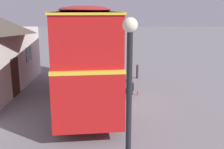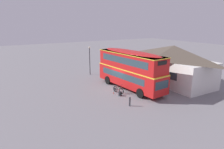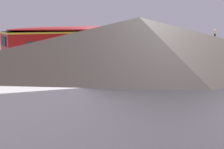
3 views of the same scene
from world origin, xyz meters
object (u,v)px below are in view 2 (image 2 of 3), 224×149
Objects in this scene: touring_bicycle at (118,90)px; street_lamp at (90,57)px; double_decker_bus at (130,68)px; kerb_bollard at (130,101)px; backpack_on_ground at (120,94)px; water_bottle_red_squeeze at (114,93)px.

touring_bicycle is 0.37× the size of street_lamp.
double_decker_bus is 5.87m from kerb_bollard.
touring_bicycle reaches higher than backpack_on_ground.
street_lamp reaches higher than water_bottle_red_squeeze.
double_decker_bus reaches higher than water_bottle_red_squeeze.
water_bottle_red_squeeze is 0.22× the size of kerb_bollard.
backpack_on_ground is 0.11× the size of street_lamp.
backpack_on_ground is 10.70m from street_lamp.
backpack_on_ground is 2.39× the size of water_bottle_red_squeeze.
water_bottle_red_squeeze is at bearing 173.62° from kerb_bollard.
street_lamp is at bearing 172.22° from kerb_bollard.
street_lamp is at bearing 175.63° from touring_bicycle.
double_decker_bus is 10.67× the size of kerb_bollard.
backpack_on_ground is at bearing -19.03° from touring_bicycle.
double_decker_bus is 3.78m from backpack_on_ground.
kerb_bollard reaches higher than water_bottle_red_squeeze.
kerb_bollard is (4.40, -3.23, -2.15)m from double_decker_bus.
street_lamp is 4.64× the size of kerb_bollard.
double_decker_bus is at bearing 143.79° from kerb_bollard.
kerb_bollard is (3.89, -1.09, 0.13)m from touring_bicycle.
double_decker_bus is at bearing 9.19° from street_lamp.
kerb_bollard is at bearing -15.67° from touring_bicycle.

